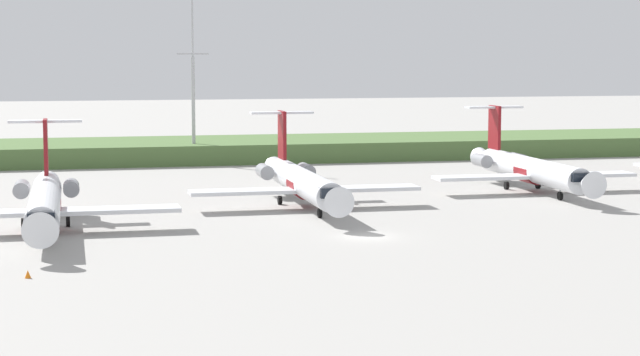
% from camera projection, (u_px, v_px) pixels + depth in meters
% --- Properties ---
extents(ground_plane, '(500.00, 500.00, 0.00)m').
position_uv_depth(ground_plane, '(295.00, 193.00, 120.82)').
color(ground_plane, '#9E9B96').
extents(grass_berm, '(320.00, 20.00, 2.75)m').
position_uv_depth(grass_berm, '(239.00, 149.00, 160.14)').
color(grass_berm, '#4C6B38').
rests_on(grass_berm, ground).
extents(regional_jet_second, '(22.81, 31.00, 9.00)m').
position_uv_depth(regional_jet_second, '(45.00, 201.00, 94.58)').
color(regional_jet_second, silver).
rests_on(regional_jet_second, ground).
extents(regional_jet_third, '(22.81, 31.00, 9.00)m').
position_uv_depth(regional_jet_third, '(302.00, 181.00, 109.74)').
color(regional_jet_third, silver).
rests_on(regional_jet_third, ground).
extents(regional_jet_fourth, '(22.81, 31.00, 9.00)m').
position_uv_depth(regional_jet_fourth, '(529.00, 168.00, 122.10)').
color(regional_jet_fourth, silver).
rests_on(regional_jet_fourth, ground).
extents(antenna_mast, '(4.40, 0.50, 23.18)m').
position_uv_depth(antenna_mast, '(193.00, 94.00, 152.29)').
color(antenna_mast, '#B2B2B7').
rests_on(antenna_mast, ground).
extents(safety_cone_front_marker, '(0.44, 0.44, 0.55)m').
position_uv_depth(safety_cone_front_marker, '(28.00, 274.00, 74.77)').
color(safety_cone_front_marker, orange).
rests_on(safety_cone_front_marker, ground).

